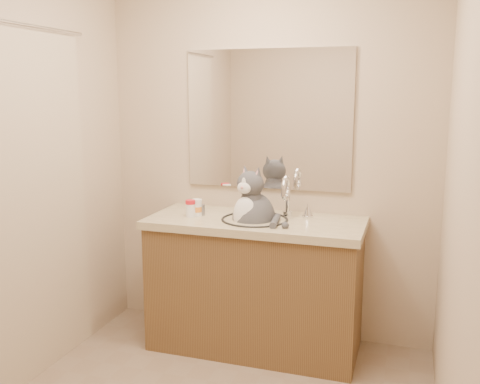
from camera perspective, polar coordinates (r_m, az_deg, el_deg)
name	(u,v)px	position (r m, az deg, el deg)	size (l,w,h in m)	color
room	(195,191)	(2.36, -4.86, 0.14)	(2.22, 2.52, 2.42)	gray
vanity	(255,281)	(3.45, 1.64, -9.48)	(1.34, 0.59, 1.12)	brown
mirror	(268,120)	(3.50, 2.98, 7.70)	(1.10, 0.02, 0.90)	white
shower_curtain	(17,208)	(3.03, -22.66, -1.57)	(0.02, 1.30, 1.93)	#BEAC90
cat	(253,217)	(3.32, 1.41, -2.63)	(0.37, 0.40, 0.54)	#47474C
pill_bottle_redcap	(190,208)	(3.39, -5.31, -1.75)	(0.08, 0.08, 0.11)	white
pill_bottle_orange	(197,208)	(3.42, -4.61, -1.69)	(0.07, 0.07, 0.11)	white
grey_canister	(202,210)	(3.43, -4.10, -1.91)	(0.04, 0.04, 0.07)	slate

